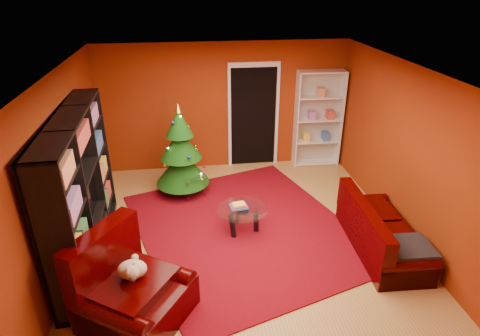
{
  "coord_description": "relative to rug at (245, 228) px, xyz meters",
  "views": [
    {
      "loc": [
        -0.75,
        -5.11,
        3.75
      ],
      "look_at": [
        0.0,
        0.4,
        1.05
      ],
      "focal_mm": 30.0,
      "sensor_mm": 36.0,
      "label": 1
    }
  ],
  "objects": [
    {
      "name": "floor",
      "position": [
        -0.06,
        -0.28,
        -0.04
      ],
      "size": [
        5.0,
        5.5,
        0.05
      ],
      "primitive_type": "cube",
      "color": "#AA7F41",
      "rests_on": "ground"
    },
    {
      "name": "ceiling",
      "position": [
        -0.06,
        -0.28,
        2.61
      ],
      "size": [
        5.0,
        5.5,
        0.05
      ],
      "primitive_type": "cube",
      "color": "silver",
      "rests_on": "wall_back"
    },
    {
      "name": "wall_back",
      "position": [
        -0.06,
        2.5,
        1.29
      ],
      "size": [
        5.0,
        0.05,
        2.6
      ],
      "primitive_type": "cube",
      "color": "maroon",
      "rests_on": "ground"
    },
    {
      "name": "wall_left",
      "position": [
        -2.58,
        -0.28,
        1.29
      ],
      "size": [
        0.05,
        5.5,
        2.6
      ],
      "primitive_type": "cube",
      "color": "maroon",
      "rests_on": "ground"
    },
    {
      "name": "wall_right",
      "position": [
        2.47,
        -0.28,
        1.29
      ],
      "size": [
        0.05,
        5.5,
        2.6
      ],
      "primitive_type": "cube",
      "color": "maroon",
      "rests_on": "ground"
    },
    {
      "name": "doorway",
      "position": [
        0.54,
        2.45,
        1.04
      ],
      "size": [
        1.06,
        0.6,
        2.16
      ],
      "primitive_type": null,
      "color": "black",
      "rests_on": "floor"
    },
    {
      "name": "rug",
      "position": [
        0.0,
        0.0,
        0.0
      ],
      "size": [
        4.16,
        4.51,
        0.02
      ],
      "primitive_type": "cube",
      "rotation": [
        0.0,
        0.0,
        0.31
      ],
      "color": "maroon",
      "rests_on": "floor"
    },
    {
      "name": "media_unit",
      "position": [
        -2.33,
        -0.33,
        1.06
      ],
      "size": [
        0.53,
        2.8,
        2.13
      ],
      "primitive_type": null,
      "rotation": [
        0.0,
        0.0,
        0.04
      ],
      "color": "black",
      "rests_on": "floor"
    },
    {
      "name": "christmas_tree",
      "position": [
        -0.97,
        1.37,
        0.84
      ],
      "size": [
        1.1,
        1.1,
        1.76
      ],
      "primitive_type": null,
      "rotation": [
        0.0,
        0.0,
        -0.12
      ],
      "color": "#0E420C",
      "rests_on": "floor"
    },
    {
      "name": "gift_box_teal",
      "position": [
        -1.07,
        1.63,
        0.15
      ],
      "size": [
        0.39,
        0.39,
        0.33
      ],
      "primitive_type": "cube",
      "rotation": [
        0.0,
        0.0,
        -0.22
      ],
      "color": "#196761",
      "rests_on": "floor"
    },
    {
      "name": "gift_box_red",
      "position": [
        -0.88,
        2.29,
        0.11
      ],
      "size": [
        0.31,
        0.31,
        0.25
      ],
      "primitive_type": "cube",
      "rotation": [
        0.0,
        0.0,
        0.32
      ],
      "color": "maroon",
      "rests_on": "floor"
    },
    {
      "name": "white_bookshelf",
      "position": [
        1.89,
        2.29,
        1.0
      ],
      "size": [
        0.97,
        0.38,
        2.07
      ],
      "primitive_type": null,
      "rotation": [
        0.0,
        0.0,
        -0.03
      ],
      "color": "white",
      "rests_on": "floor"
    },
    {
      "name": "armchair",
      "position": [
        -1.54,
        -1.69,
        0.45
      ],
      "size": [
        1.63,
        1.63,
        0.92
      ],
      "primitive_type": null,
      "rotation": [
        0.0,
        0.0,
        0.99
      ],
      "color": "black",
      "rests_on": "rug"
    },
    {
      "name": "dog",
      "position": [
        -1.55,
        -1.62,
        0.68
      ],
      "size": [
        0.47,
        0.5,
        0.3
      ],
      "primitive_type": null,
      "rotation": [
        0.0,
        0.0,
        0.99
      ],
      "color": "beige",
      "rests_on": "armchair"
    },
    {
      "name": "sofa",
      "position": [
        1.96,
        -0.79,
        0.38
      ],
      "size": [
        0.9,
        1.85,
        0.78
      ],
      "primitive_type": null,
      "rotation": [
        0.0,
        0.0,
        1.52
      ],
      "color": "black",
      "rests_on": "rug"
    },
    {
      "name": "coffee_table",
      "position": [
        -0.04,
        -0.05,
        0.2
      ],
      "size": [
        0.92,
        0.92,
        0.51
      ],
      "primitive_type": null,
      "rotation": [
        0.0,
        0.0,
        0.13
      ],
      "color": "gray",
      "rests_on": "rug"
    },
    {
      "name": "acrylic_chair",
      "position": [
        -0.8,
        1.2,
        0.4
      ],
      "size": [
        0.56,
        0.58,
        0.82
      ],
      "primitive_type": null,
      "rotation": [
        0.0,
        0.0,
        0.39
      ],
      "color": "#66605B",
      "rests_on": "rug"
    }
  ]
}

